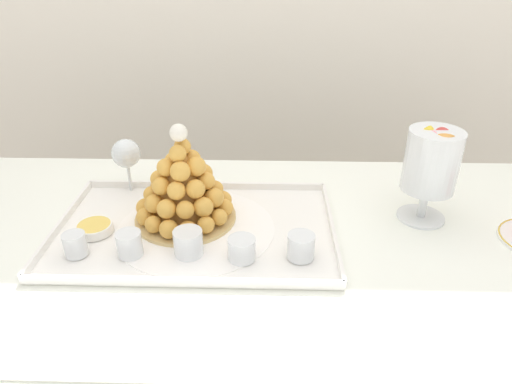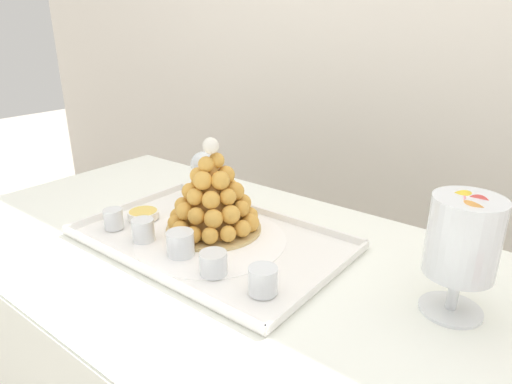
{
  "view_description": "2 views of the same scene",
  "coord_description": "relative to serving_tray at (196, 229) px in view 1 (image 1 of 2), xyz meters",
  "views": [
    {
      "loc": [
        0.02,
        -0.88,
        1.36
      ],
      "look_at": [
        -0.0,
        -0.06,
        0.9
      ],
      "focal_mm": 32.1,
      "sensor_mm": 36.0,
      "label": 1
    },
    {
      "loc": [
        0.54,
        -0.69,
        1.27
      ],
      "look_at": [
        -0.03,
        0.05,
        0.91
      ],
      "focal_mm": 31.33,
      "sensor_mm": 36.0,
      "label": 2
    }
  ],
  "objects": [
    {
      "name": "dessert_cup_left",
      "position": [
        -0.24,
        -0.11,
        0.03
      ],
      "size": [
        0.05,
        0.05,
        0.05
      ],
      "color": "silver",
      "rests_on": "serving_tray"
    },
    {
      "name": "creme_brulee_ramekin",
      "position": [
        -0.23,
        -0.02,
        0.01
      ],
      "size": [
        0.08,
        0.08,
        0.02
      ],
      "color": "white",
      "rests_on": "serving_tray"
    },
    {
      "name": "wine_glass",
      "position": [
        -0.2,
        0.19,
        0.11
      ],
      "size": [
        0.07,
        0.07,
        0.15
      ],
      "color": "silver",
      "rests_on": "buffet_table"
    },
    {
      "name": "dessert_cup_mid_left",
      "position": [
        -0.12,
        -0.1,
        0.03
      ],
      "size": [
        0.05,
        0.05,
        0.05
      ],
      "color": "silver",
      "rests_on": "serving_tray"
    },
    {
      "name": "buffet_table",
      "position": [
        0.15,
        -0.01,
        -0.11
      ],
      "size": [
        1.77,
        0.83,
        0.76
      ],
      "color": "brown",
      "rests_on": "ground_plane"
    },
    {
      "name": "dessert_cup_centre",
      "position": [
        -0.0,
        -0.1,
        0.03
      ],
      "size": [
        0.06,
        0.06,
        0.06
      ],
      "color": "silver",
      "rests_on": "serving_tray"
    },
    {
      "name": "croquembouche",
      "position": [
        -0.03,
        0.04,
        0.09
      ],
      "size": [
        0.24,
        0.24,
        0.24
      ],
      "color": "tan",
      "rests_on": "serving_tray"
    },
    {
      "name": "macaron_goblet",
      "position": [
        0.55,
        0.07,
        0.14
      ],
      "size": [
        0.12,
        0.12,
        0.24
      ],
      "color": "white",
      "rests_on": "buffet_table"
    },
    {
      "name": "dessert_cup_mid_right",
      "position": [
        0.11,
        -0.11,
        0.03
      ],
      "size": [
        0.06,
        0.06,
        0.05
      ],
      "color": "silver",
      "rests_on": "serving_tray"
    },
    {
      "name": "serving_tray",
      "position": [
        0.0,
        0.0,
        0.0
      ],
      "size": [
        0.65,
        0.41,
        0.02
      ],
      "color": "white",
      "rests_on": "buffet_table"
    },
    {
      "name": "dessert_cup_right",
      "position": [
        0.24,
        -0.1,
        0.03
      ],
      "size": [
        0.06,
        0.06,
        0.05
      ],
      "color": "silver",
      "rests_on": "serving_tray"
    }
  ]
}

